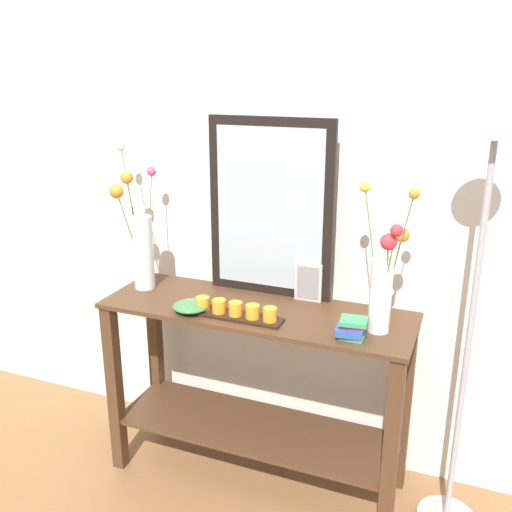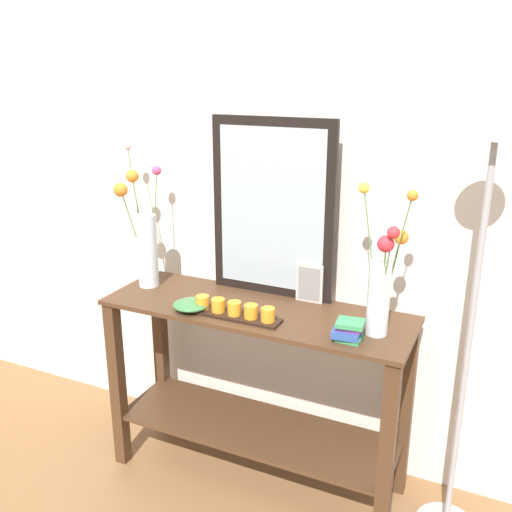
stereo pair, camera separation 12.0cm
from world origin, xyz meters
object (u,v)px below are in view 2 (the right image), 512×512
object	(u,v)px
decorative_bowl	(191,305)
book_stack	(348,330)
mirror_leaning	(272,209)
picture_frame_small	(309,283)
vase_right	(381,283)
tall_vase_left	(145,239)
candle_tray	(234,311)
floor_lamp	(479,267)
console_table	(256,375)

from	to	relation	value
decorative_bowl	book_stack	world-z (taller)	book_stack
mirror_leaning	picture_frame_small	distance (m)	0.36
vase_right	decorative_bowl	world-z (taller)	vase_right
picture_frame_small	tall_vase_left	bearing A→B (deg)	-170.40
tall_vase_left	book_stack	distance (m)	1.04
picture_frame_small	decorative_bowl	xyz separation A→B (m)	(-0.41, -0.29, -0.06)
tall_vase_left	candle_tray	xyz separation A→B (m)	(0.53, -0.15, -0.19)
floor_lamp	picture_frame_small	bearing A→B (deg)	169.56
floor_lamp	tall_vase_left	bearing A→B (deg)	-179.83
book_stack	floor_lamp	world-z (taller)	floor_lamp
mirror_leaning	floor_lamp	bearing A→B (deg)	-9.71
decorative_bowl	book_stack	size ratio (longest dim) A/B	1.23
mirror_leaning	decorative_bowl	xyz separation A→B (m)	(-0.23, -0.32, -0.36)
candle_tray	book_stack	world-z (taller)	book_stack
picture_frame_small	floor_lamp	size ratio (longest dim) A/B	0.10
vase_right	decorative_bowl	size ratio (longest dim) A/B	3.73
mirror_leaning	vase_right	xyz separation A→B (m)	(0.53, -0.21, -0.18)
picture_frame_small	decorative_bowl	distance (m)	0.51
mirror_leaning	tall_vase_left	size ratio (longest dim) A/B	1.20
candle_tray	decorative_bowl	bearing A→B (deg)	-176.16
tall_vase_left	decorative_bowl	size ratio (longest dim) A/B	4.26
console_table	mirror_leaning	xyz separation A→B (m)	(-0.01, 0.18, 0.71)
candle_tray	floor_lamp	bearing A→B (deg)	10.12
mirror_leaning	tall_vase_left	distance (m)	0.61
console_table	book_stack	xyz separation A→B (m)	(0.43, -0.12, 0.36)
mirror_leaning	book_stack	world-z (taller)	mirror_leaning
mirror_leaning	book_stack	distance (m)	0.64
console_table	tall_vase_left	xyz separation A→B (m)	(-0.57, 0.03, 0.54)
console_table	decorative_bowl	world-z (taller)	decorative_bowl
candle_tray	decorative_bowl	size ratio (longest dim) A/B	2.59
picture_frame_small	decorative_bowl	size ratio (longest dim) A/B	1.12
mirror_leaning	vase_right	bearing A→B (deg)	-21.51
tall_vase_left	vase_right	bearing A→B (deg)	-3.09
console_table	picture_frame_small	bearing A→B (deg)	42.27
tall_vase_left	candle_tray	distance (m)	0.59
book_stack	console_table	bearing A→B (deg)	164.38
floor_lamp	mirror_leaning	bearing A→B (deg)	170.29
console_table	picture_frame_small	world-z (taller)	picture_frame_small
console_table	floor_lamp	world-z (taller)	floor_lamp
decorative_bowl	mirror_leaning	bearing A→B (deg)	54.35
vase_right	picture_frame_small	world-z (taller)	vase_right
candle_tray	decorative_bowl	distance (m)	0.20
picture_frame_small	decorative_bowl	world-z (taller)	picture_frame_small
console_table	picture_frame_small	size ratio (longest dim) A/B	7.78
decorative_bowl	console_table	bearing A→B (deg)	29.34
vase_right	book_stack	xyz separation A→B (m)	(-0.09, -0.10, -0.17)
picture_frame_small	console_table	bearing A→B (deg)	-137.73
console_table	decorative_bowl	xyz separation A→B (m)	(-0.24, -0.13, 0.34)
tall_vase_left	book_stack	world-z (taller)	tall_vase_left
console_table	candle_tray	xyz separation A→B (m)	(-0.04, -0.12, 0.35)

